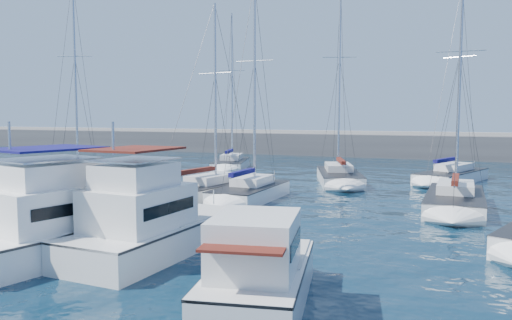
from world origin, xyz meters
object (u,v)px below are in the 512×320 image
at_px(motor_yacht_port_inner, 70,224).
at_px(sailboat_back_a, 231,164).
at_px(sailboat_mid_c, 250,192).
at_px(sailboat_mid_a, 75,181).
at_px(sailboat_mid_d, 455,201).
at_px(motor_yacht_stbd_inner, 150,226).
at_px(sailboat_back_c, 452,176).
at_px(sailboat_back_b, 339,176).
at_px(motor_yacht_stbd_outer, 258,276).
at_px(sailboat_mid_b, 208,190).

xyz_separation_m(motor_yacht_port_inner, sailboat_back_a, (-8.06, 30.93, -0.59)).
bearing_deg(motor_yacht_port_inner, sailboat_mid_c, 95.46).
relative_size(sailboat_mid_a, sailboat_mid_d, 1.08).
relative_size(motor_yacht_stbd_inner, sailboat_mid_a, 0.53).
distance_m(motor_yacht_port_inner, sailboat_back_c, 31.99).
xyz_separation_m(motor_yacht_stbd_inner, sailboat_mid_a, (-16.02, 12.79, -0.58)).
bearing_deg(motor_yacht_port_inner, sailboat_back_b, 90.96).
bearing_deg(sailboat_back_c, motor_yacht_stbd_inner, -90.68).
relative_size(motor_yacht_stbd_outer, sailboat_back_b, 0.39).
bearing_deg(motor_yacht_stbd_outer, motor_yacht_stbd_inner, 138.17).
relative_size(sailboat_mid_c, sailboat_back_a, 0.89).
distance_m(motor_yacht_port_inner, sailboat_back_b, 25.46).
bearing_deg(sailboat_mid_d, sailboat_mid_a, -175.57).
distance_m(motor_yacht_port_inner, motor_yacht_stbd_outer, 9.68).
relative_size(motor_yacht_stbd_outer, sailboat_mid_a, 0.41).
bearing_deg(sailboat_back_a, sailboat_mid_c, -78.04).
relative_size(motor_yacht_stbd_outer, sailboat_back_a, 0.40).
height_order(motor_yacht_stbd_outer, sailboat_back_a, sailboat_back_a).
bearing_deg(sailboat_back_b, sailboat_back_a, 135.52).
relative_size(sailboat_mid_d, sailboat_back_a, 0.91).
bearing_deg(sailboat_back_b, sailboat_back_c, 5.80).
bearing_deg(sailboat_back_a, motor_yacht_stbd_inner, -87.54).
relative_size(motor_yacht_port_inner, sailboat_mid_b, 0.80).
height_order(sailboat_mid_c, sailboat_back_b, sailboat_back_b).
xyz_separation_m(motor_yacht_stbd_outer, sailboat_mid_d, (4.66, 18.64, -0.43)).
bearing_deg(sailboat_mid_a, sailboat_mid_b, -18.17).
height_order(sailboat_mid_b, sailboat_back_c, sailboat_back_c).
height_order(sailboat_mid_b, sailboat_mid_c, sailboat_mid_c).
bearing_deg(motor_yacht_stbd_outer, sailboat_back_c, 70.13).
distance_m(sailboat_mid_c, sailboat_mid_d, 12.56).
bearing_deg(sailboat_mid_b, sailboat_back_b, 68.86).
relative_size(sailboat_mid_b, sailboat_back_b, 0.80).
xyz_separation_m(sailboat_mid_c, sailboat_mid_d, (12.41, 1.92, -0.02)).
distance_m(motor_yacht_stbd_inner, sailboat_mid_d, 18.67).
bearing_deg(sailboat_back_c, sailboat_mid_b, -115.29).
bearing_deg(sailboat_back_c, sailboat_back_a, -165.76).
bearing_deg(sailboat_back_c, motor_yacht_stbd_outer, -77.98).
bearing_deg(motor_yacht_stbd_outer, sailboat_mid_c, 102.25).
bearing_deg(sailboat_mid_a, sailboat_back_b, 12.87).
height_order(sailboat_back_b, sailboat_back_c, sailboat_back_c).
bearing_deg(sailboat_mid_b, sailboat_back_a, 120.01).
distance_m(sailboat_mid_a, sailboat_mid_c, 14.45).
bearing_deg(sailboat_mid_c, motor_yacht_stbd_inner, -83.75).
relative_size(sailboat_mid_b, sailboat_mid_d, 0.90).
height_order(motor_yacht_stbd_outer, sailboat_mid_a, sailboat_mid_a).
xyz_separation_m(sailboat_back_a, sailboat_back_c, (21.41, -1.87, -0.00)).
xyz_separation_m(motor_yacht_stbd_inner, sailboat_mid_b, (-4.59, 13.06, -0.63)).
bearing_deg(sailboat_mid_c, motor_yacht_port_inner, -96.93).
bearing_deg(sailboat_mid_c, sailboat_mid_b, -176.74).
bearing_deg(sailboat_back_c, sailboat_mid_c, -109.19).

